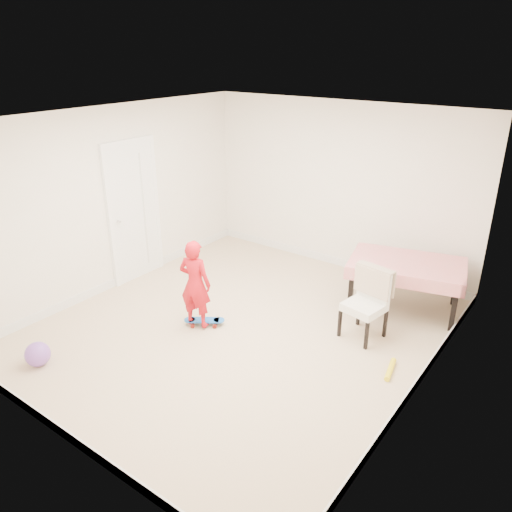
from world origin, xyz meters
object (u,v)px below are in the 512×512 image
Objects in this scene: dining_chair at (364,304)px; skateboard at (204,322)px; balloon at (38,354)px; dining_table at (404,285)px; child at (195,286)px.

skateboard is (-1.75, -0.95, -0.41)m from dining_chair.
dining_chair is 3.18× the size of balloon.
dining_table is 1.01m from dining_chair.
dining_chair is at bearing -6.38° from skateboard.
dining_table is 1.65× the size of dining_chair.
child is (-1.93, -2.03, 0.23)m from dining_table.
skateboard is 0.45× the size of child.
child reaches higher than dining_table.
skateboard is at bearing -148.15° from dining_table.
dining_chair is at bearing -163.45° from child.
dining_chair is at bearing -111.69° from dining_table.
child is (-0.05, -0.08, 0.53)m from skateboard.
dining_table is at bearing -146.87° from child.
skateboard is 1.86× the size of balloon.
child is 4.10× the size of balloon.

